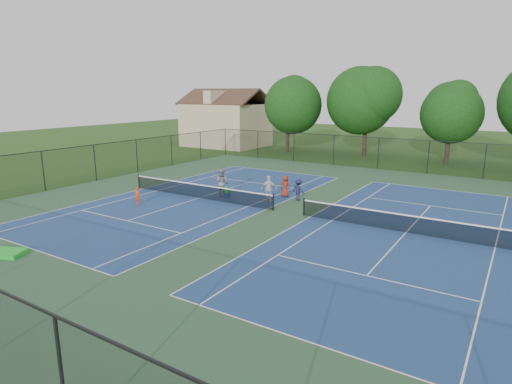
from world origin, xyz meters
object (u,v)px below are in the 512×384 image
Objects in this scene: ball_hopper at (227,190)px; instructor at (222,183)px; child_player at (137,196)px; bystander_b at (298,190)px; ball_crate at (227,195)px; bystander_c at (285,186)px; tree_back_c at (451,109)px; tree_back_b at (367,97)px; bystander_a at (269,189)px; clapboard_house at (226,123)px; tree_back_a at (288,102)px.

instructor is at bearing 170.93° from ball_hopper.
bystander_b is (8.35, 6.62, 0.15)m from child_player.
bystander_c is at bearing 34.84° from ball_crate.
bystander_c is (-7.18, -21.39, -4.73)m from tree_back_c.
tree_back_b is at bearing 86.46° from ball_crate.
bystander_c is (3.82, 2.25, -0.22)m from instructor.
bystander_a reaches higher than bystander_c.
tree_back_c is 26.47m from instructor.
clapboard_house is at bearing -46.59° from bystander_c.
child_player is 6.09m from ball_crate.
tree_back_a is 24.63m from ball_crate.
tree_back_a reaches higher than bystander_a.
ball_hopper is (-10.53, -23.72, -4.98)m from tree_back_c.
child_player is 8.63m from bystander_a.
instructor reaches higher than bystander_a.
clapboard_house is at bearing -32.29° from bystander_b.
tree_back_b reaches higher than instructor.
tree_back_b is at bearing 12.53° from tree_back_a.
tree_back_b is at bearing -69.80° from bystander_b.
ball_hopper is (-3.35, -2.33, -0.25)m from bystander_c.
tree_back_a is at bearing -67.61° from instructor.
clapboard_house is at bearing -176.99° from tree_back_b.
bystander_b is (1.47, 1.42, -0.16)m from bystander_a.
tree_back_a is 28.32m from child_player.
clapboard_house is at bearing 174.29° from tree_back_a.
instructor is at bearing 29.72° from bystander_c.
bystander_b is at bearing -105.02° from tree_back_c.
tree_back_a is 9.24m from tree_back_b.
bystander_c is (7.05, 7.14, 0.17)m from child_player.
tree_back_b reaches higher than bystander_b.
tree_back_b is at bearing -86.17° from bystander_c.
clapboard_house reaches higher than ball_hopper.
clapboard_house is 29.57m from ball_hopper.
instructor is (17.00, -23.64, -2.12)m from clapboard_house.
clapboard_house reaches higher than ball_crate.
instructor is at bearing 59.18° from child_player.
bystander_a is 1.22× the size of bystander_b.
ball_crate is at bearing -113.93° from tree_back_c.
child_player is (-14.23, -28.53, -4.90)m from tree_back_c.
bystander_b is (22.12, -21.92, -2.36)m from clapboard_house.
ball_crate is 0.80× the size of ball_hopper.
tree_back_c is 24.89m from bystander_a.
child_player is 10.66m from bystander_b.
instructor is at bearing -54.29° from clapboard_house.
bystander_c is 4.12m from ball_crate.
bystander_b is 3.43× the size of ball_hopper.
ball_hopper is at bearing -17.70° from bystander_a.
bystander_b is (3.12, -22.92, -5.86)m from tree_back_b.
instructor reaches higher than bystander_c.
bystander_b is at bearing -156.14° from instructor.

